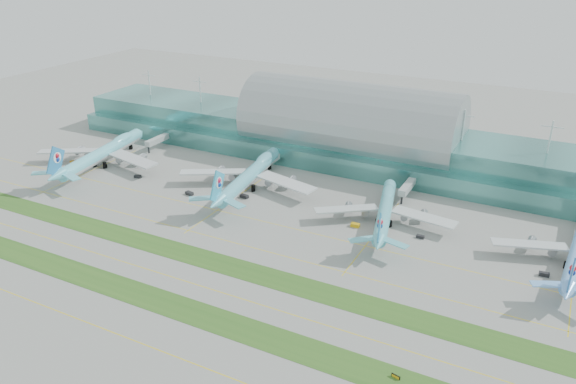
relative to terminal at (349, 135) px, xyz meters
The scene contains 19 objects.
ground 129.58m from the terminal, 90.00° to the right, with size 700.00×700.00×0.00m, color gray.
terminal is the anchor object (origin of this frame).
grass_strip_near 157.43m from the terminal, 90.00° to the right, with size 420.00×12.00×0.08m, color #2D591E.
grass_strip_far 127.58m from the terminal, 90.00° to the right, with size 420.00×12.00×0.08m, color #2D591E.
taxiline_a 177.36m from the terminal, 90.00° to the right, with size 420.00×0.35×0.01m, color yellow.
taxiline_b 143.50m from the terminal, 90.00° to the right, with size 420.00×0.35×0.01m, color yellow.
taxiline_c 111.70m from the terminal, 90.01° to the right, with size 420.00×0.35×0.01m, color yellow.
taxiline_d 89.92m from the terminal, 90.01° to the right, with size 420.00×0.35×0.01m, color yellow.
airliner_a 134.81m from the terminal, 149.24° to the right, with size 72.77×83.41×23.02m.
airliner_b 65.56m from the terminal, 116.08° to the right, with size 71.66×81.95×22.57m.
airliner_c 78.04m from the terminal, 56.61° to the right, with size 59.89×69.07×19.23m.
gse_a 153.28m from the terminal, 150.18° to the right, with size 3.29×1.88×1.30m, color #C1780B.
gse_b 115.81m from the terminal, 138.94° to the right, with size 3.59×1.84×1.44m, color black.
gse_c 95.92m from the terminal, 121.82° to the right, with size 4.11×2.12×1.50m, color black.
gse_d 76.89m from the terminal, 109.05° to the right, with size 4.18×2.07×1.62m, color black.
gse_e 83.19m from the terminal, 66.22° to the right, with size 3.60×2.13×1.56m, color gold.
gse_f 95.27m from the terminal, 49.98° to the right, with size 3.24×1.57×1.27m, color black.
gse_g 135.50m from the terminal, 36.36° to the right, with size 3.60×1.61×1.57m, color black.
taxiway_sign_east 173.85m from the terminal, 63.91° to the right, with size 2.74×0.90×1.17m.
Camera 1 is at (105.39, -149.25, 112.12)m, focal length 35.00 mm.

